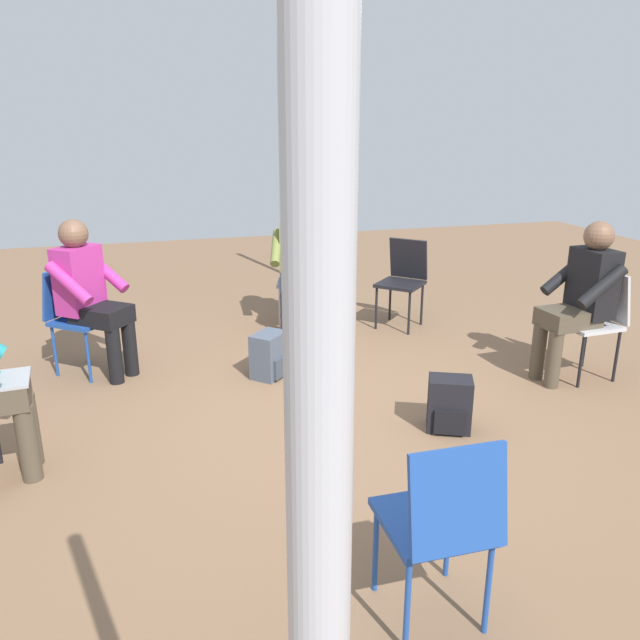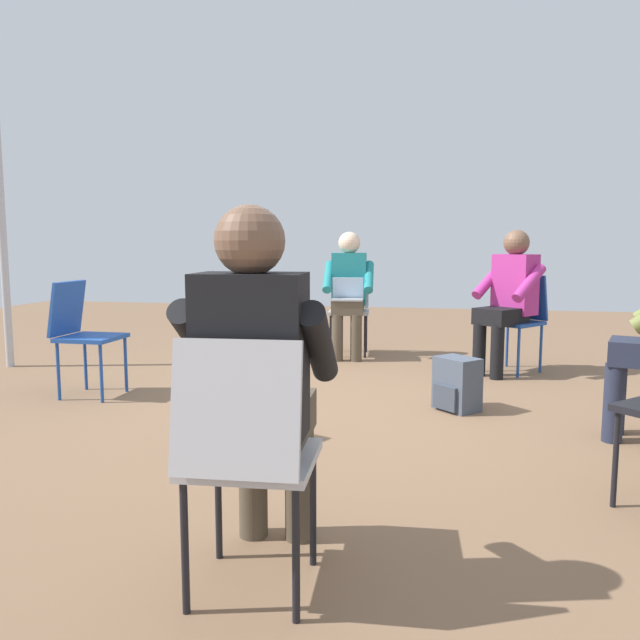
% 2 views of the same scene
% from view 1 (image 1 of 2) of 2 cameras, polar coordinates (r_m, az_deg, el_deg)
% --- Properties ---
extents(ground_plane, '(14.00, 14.00, 0.00)m').
position_cam_1_polar(ground_plane, '(4.37, 0.23, -8.68)').
color(ground_plane, brown).
extents(chair_west, '(0.44, 0.40, 0.85)m').
position_cam_1_polar(chair_west, '(2.55, 11.06, -17.41)').
color(chair_west, '#1E4799').
rests_on(chair_west, ground).
extents(chair_southeast, '(0.58, 0.58, 0.85)m').
position_cam_1_polar(chair_southeast, '(6.15, 7.62, 3.97)').
color(chair_southeast, black).
rests_on(chair_southeast, ground).
extents(chair_east, '(0.53, 0.50, 0.85)m').
position_cam_1_polar(chair_east, '(6.18, -1.96, 4.20)').
color(chair_east, '#B7B7BC').
rests_on(chair_east, ground).
extents(chair_northeast, '(0.58, 0.58, 0.85)m').
position_cam_1_polar(chair_northeast, '(5.32, -21.43, 0.66)').
color(chair_northeast, '#1E4799').
rests_on(chair_northeast, ground).
extents(chair_south, '(0.42, 0.46, 0.85)m').
position_cam_1_polar(chair_south, '(5.31, 23.88, 0.32)').
color(chair_south, '#B7B7BC').
rests_on(chair_south, ground).
extents(person_in_black, '(0.51, 0.54, 1.24)m').
position_cam_1_polar(person_in_black, '(5.14, 22.79, 2.24)').
color(person_in_black, '#4C4233').
rests_on(person_in_black, ground).
extents(person_in_magenta, '(0.63, 0.63, 1.24)m').
position_cam_1_polar(person_in_magenta, '(5.15, -20.34, 2.55)').
color(person_in_magenta, black).
rests_on(person_in_magenta, ground).
extents(person_in_olive, '(0.59, 0.59, 1.24)m').
position_cam_1_polar(person_in_olive, '(5.98, -2.07, 5.66)').
color(person_in_olive, '#23283D').
rests_on(person_in_olive, ground).
extents(backpack_near_laptop_user, '(0.31, 0.34, 0.36)m').
position_cam_1_polar(backpack_near_laptop_user, '(4.21, 11.73, -7.80)').
color(backpack_near_laptop_user, black).
rests_on(backpack_near_laptop_user, ground).
extents(backpack_by_empty_chair, '(0.34, 0.34, 0.36)m').
position_cam_1_polar(backpack_by_empty_chair, '(4.96, -4.66, -3.45)').
color(backpack_by_empty_chair, '#475160').
rests_on(backpack_by_empty_chair, ground).
extents(tent_pole_near, '(0.07, 0.07, 2.57)m').
position_cam_1_polar(tent_pole_near, '(7.27, 0.15, 12.57)').
color(tent_pole_near, '#B2B2B7').
rests_on(tent_pole_near, ground).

